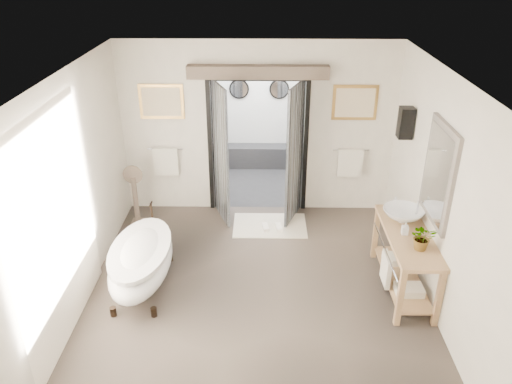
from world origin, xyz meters
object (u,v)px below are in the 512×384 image
clawfoot_tub (142,260)px  vanity (404,257)px  basin (403,215)px  rug (270,225)px

clawfoot_tub → vanity: 3.47m
clawfoot_tub → basin: basin is taller
clawfoot_tub → rug: (1.73, 1.64, -0.41)m
clawfoot_tub → vanity: size_ratio=1.09×
vanity → basin: 0.55m
basin → vanity: bearing=-78.4°
rug → basin: 2.38m
clawfoot_tub → rug: bearing=43.5°
clawfoot_tub → rug: clawfoot_tub is taller
basin → clawfoot_tub: bearing=-159.9°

